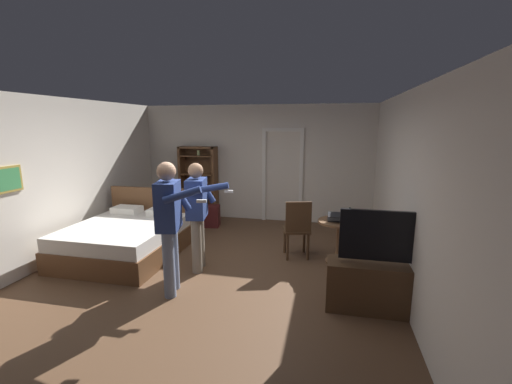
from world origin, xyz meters
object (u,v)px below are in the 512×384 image
at_px(laptop, 338,218).
at_px(wooden_chair, 297,227).
at_px(bed, 128,238).
at_px(suitcase_dark, 209,216).
at_px(person_blue_shirt, 170,219).
at_px(person_striped_shirt, 198,209).
at_px(bottle_on_table, 349,216).
at_px(tv_flatscreen, 382,282).
at_px(bookshelf, 199,180).
at_px(side_table, 339,234).

xyz_separation_m(laptop, wooden_chair, (-0.64, 0.08, -0.21)).
bearing_deg(bed, suitcase_dark, 66.90).
bearing_deg(suitcase_dark, person_blue_shirt, -87.05).
xyz_separation_m(person_striped_shirt, suitcase_dark, (-0.63, 2.14, -0.72)).
relative_size(laptop, wooden_chair, 0.35).
xyz_separation_m(laptop, person_striped_shirt, (-2.07, -0.68, 0.20)).
xyz_separation_m(bottle_on_table, person_striped_shirt, (-2.24, -0.65, 0.15)).
xyz_separation_m(bed, bottle_on_table, (3.66, 0.36, 0.50)).
bearing_deg(laptop, bottle_on_table, -12.35).
height_order(tv_flatscreen, suitcase_dark, tv_flatscreen).
distance_m(bed, suitcase_dark, 2.02).
distance_m(bookshelf, side_table, 3.82).
bearing_deg(laptop, wooden_chair, 173.04).
distance_m(wooden_chair, person_blue_shirt, 2.19).
relative_size(bookshelf, wooden_chair, 1.72).
bearing_deg(tv_flatscreen, side_table, 108.76).
distance_m(laptop, person_striped_shirt, 2.19).
height_order(tv_flatscreen, side_table, tv_flatscreen).
relative_size(wooden_chair, person_striped_shirt, 0.60).
height_order(bed, side_table, bed).
bearing_deg(bottle_on_table, wooden_chair, 171.91).
bearing_deg(bed, bottle_on_table, 5.64).
bearing_deg(bookshelf, bed, -97.37).
relative_size(person_striped_shirt, suitcase_dark, 3.54).
relative_size(side_table, laptop, 2.05).
relative_size(laptop, bottle_on_table, 1.39).
relative_size(side_table, bottle_on_table, 2.85).
distance_m(person_striped_shirt, suitcase_dark, 2.34).
distance_m(bookshelf, wooden_chair, 3.25).
bearing_deg(person_striped_shirt, wooden_chair, 28.05).
bearing_deg(person_blue_shirt, bookshelf, 106.12).
xyz_separation_m(person_blue_shirt, suitcase_dark, (-0.56, 2.91, -0.78)).
height_order(side_table, laptop, laptop).
height_order(bookshelf, bottle_on_table, bookshelf).
relative_size(bed, bottle_on_table, 7.85).
bearing_deg(bottle_on_table, bed, -174.36).
bearing_deg(side_table, bottle_on_table, -29.74).
relative_size(bookshelf, side_table, 2.43).
relative_size(laptop, suitcase_dark, 0.73).
distance_m(tv_flatscreen, side_table, 1.47).
bearing_deg(laptop, bookshelf, 146.54).
distance_m(bookshelf, laptop, 3.80).
height_order(laptop, bottle_on_table, bottle_on_table).
distance_m(tv_flatscreen, laptop, 1.48).
bearing_deg(wooden_chair, person_striped_shirt, -151.95).
height_order(tv_flatscreen, person_striped_shirt, person_striped_shirt).
relative_size(tv_flatscreen, laptop, 3.75).
distance_m(bed, wooden_chair, 2.89).
xyz_separation_m(bed, tv_flatscreen, (3.99, -0.94, 0.06)).
bearing_deg(laptop, person_striped_shirt, -161.78).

